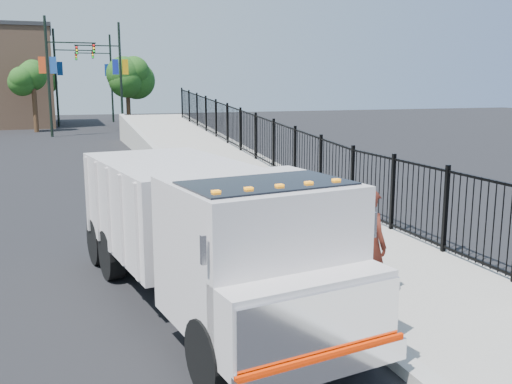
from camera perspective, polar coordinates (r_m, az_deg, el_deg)
name	(u,v)px	position (r m, az deg, el deg)	size (l,w,h in m)	color
ground	(288,275)	(11.07, 3.20, -8.31)	(120.00, 120.00, 0.00)	black
sidewalk	(437,296)	(10.33, 17.68, -9.90)	(3.55, 12.00, 0.12)	#9E998E
curb	(336,310)	(9.35, 8.00, -11.58)	(0.30, 12.00, 0.16)	#ADAAA3
ramp	(198,162)	(26.63, -5.79, 2.96)	(3.95, 24.00, 1.70)	#9E998E
iron_fence	(256,152)	(23.10, -0.03, 4.07)	(0.10, 28.00, 1.80)	black
truck	(204,227)	(9.16, -5.20, -3.50)	(3.32, 7.35, 2.43)	black
worker	(369,244)	(9.52, 11.25, -5.13)	(0.67, 0.44, 1.85)	#4C1B12
debris	(285,240)	(12.82, 2.95, -4.86)	(0.32, 0.32, 0.08)	silver
light_pole_0	(53,72)	(41.46, -19.65, 11.25)	(3.77, 0.22, 8.00)	black
light_pole_1	(116,73)	(44.39, -13.78, 11.50)	(3.78, 0.22, 8.00)	black
light_pole_2	(60,74)	(50.94, -19.05, 11.10)	(3.77, 0.22, 8.00)	black
light_pole_3	(108,75)	(55.66, -14.59, 11.27)	(3.78, 0.22, 8.00)	black
tree_0	(33,79)	(45.86, -21.40, 10.48)	(2.22, 2.22, 5.11)	#382314
tree_1	(127,79)	(49.11, -12.75, 10.98)	(2.86, 2.86, 5.43)	#382314
tree_2	(42,80)	(57.71, -20.65, 10.47)	(2.40, 2.40, 5.20)	#382314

